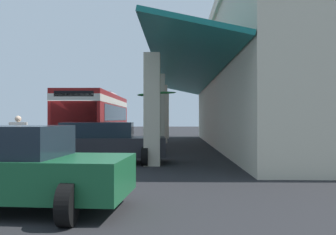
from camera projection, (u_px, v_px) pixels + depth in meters
name	position (u px, v px, depth m)	size (l,w,h in m)	color
ground	(229.00, 150.00, 19.17)	(120.00, 120.00, 0.00)	#262628
curb_strip	(141.00, 145.00, 21.97)	(28.97, 0.50, 0.12)	#9E998E
plaza_building	(307.00, 81.00, 21.80)	(24.44, 14.50, 7.57)	beige
transit_bus	(96.00, 115.00, 23.82)	(11.23, 2.92, 3.34)	maroon
parked_sedan_charcoal	(102.00, 142.00, 13.58)	(2.62, 4.50, 1.47)	#232328
parked_sedan_green	(0.00, 167.00, 6.62)	(2.66, 4.52, 1.47)	#195933
pedestrian	(18.00, 136.00, 13.60)	(0.47, 0.69, 1.70)	#38383D
potted_palm	(152.00, 139.00, 17.08)	(2.12, 1.82, 2.85)	brown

